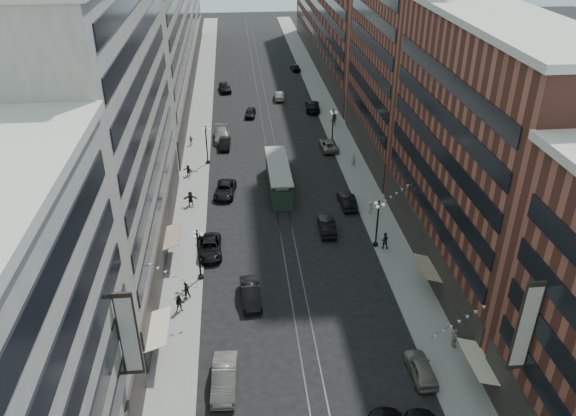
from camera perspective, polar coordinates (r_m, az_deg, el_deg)
name	(u,v)px	position (r m, az deg, el deg)	size (l,w,h in m)	color
ground	(271,147)	(84.19, -1.74, 6.17)	(220.00, 220.00, 0.00)	black
sidewalk_west	(199,125)	(93.48, -9.00, 8.28)	(4.00, 180.00, 0.15)	gray
sidewalk_east	(333,121)	(94.67, 4.55, 8.83)	(4.00, 180.00, 0.15)	gray
rail_west	(262,124)	(93.42, -2.62, 8.56)	(0.12, 180.00, 0.02)	#2D2D33
rail_east	(271,123)	(93.49, -1.76, 8.59)	(0.12, 180.00, 0.02)	#2D2D33
building_west_mid	(107,130)	(55.06, -17.93, 7.60)	(8.00, 36.00, 28.00)	#ACA799
building_west_far	(168,14)	(115.64, -12.13, 18.72)	(8.00, 90.00, 26.00)	#ACA799
building_east_mid	(479,156)	(54.59, 18.80, 4.98)	(8.00, 30.00, 24.00)	brown
building_east_tower	(404,2)	(77.46, 11.69, 19.80)	(8.00, 26.00, 42.00)	brown
building_east_far	(335,8)	(126.01, 4.81, 19.60)	(8.00, 72.00, 24.00)	brown
lamppost_sw_far	(199,253)	(54.45, -9.06, -4.52)	(1.03, 1.14, 5.52)	black
lamppost_sw_mid	(207,143)	(78.34, -8.28, 6.50)	(1.03, 1.14, 5.52)	black
lamppost_se_far	(377,222)	(59.41, 9.07, -1.40)	(1.03, 1.14, 5.52)	black
lamppost_se_mid	(333,126)	(84.09, 4.56, 8.34)	(1.03, 1.14, 5.52)	black
streetcar	(278,178)	(71.31, -0.98, 3.07)	(2.69, 12.14, 3.36)	#233728
car_1	(224,378)	(44.90, -6.49, -16.80)	(1.82, 5.22, 1.72)	#66635B
car_2	(210,247)	(59.41, -7.95, -3.99)	(2.43, 5.27, 1.46)	black
car_4	(421,368)	(46.69, 13.34, -15.54)	(1.76, 4.37, 1.49)	slate
car_5	(251,293)	(52.56, -3.81, -8.64)	(1.72, 4.93, 1.62)	black
pedestrian_2	(180,304)	(51.85, -10.94, -9.52)	(0.84, 0.46, 1.73)	black
pedestrian_4	(455,338)	(49.42, 16.57, -12.56)	(1.08, 0.49, 1.84)	#A59C88
car_7	(225,190)	(70.65, -6.41, 1.87)	(2.40, 5.20, 1.45)	black
car_8	(222,135)	(87.08, -6.72, 7.39)	(2.37, 5.84, 1.69)	gray
car_9	(225,87)	(110.06, -6.44, 12.12)	(2.04, 5.08, 1.73)	black
car_10	(347,200)	(68.01, 6.02, 0.78)	(1.64, 4.70, 1.55)	black
car_11	(328,145)	(83.41, 4.13, 6.41)	(2.36, 5.12, 1.42)	slate
car_12	(313,106)	(99.25, 2.51, 10.35)	(2.38, 5.84, 1.70)	black
car_13	(250,113)	(96.50, -3.85, 9.65)	(1.65, 4.09, 1.40)	black
car_14	(279,96)	(104.81, -0.92, 11.35)	(1.56, 4.49, 1.48)	slate
pedestrian_5	(190,199)	(68.41, -9.88, 0.95)	(1.71, 0.49, 1.84)	black
pedestrian_6	(191,140)	(85.55, -9.82, 6.80)	(0.89, 0.41, 1.52)	gray
pedestrian_7	(384,240)	(60.21, 9.77, -3.26)	(0.91, 0.50, 1.87)	black
pedestrian_8	(353,159)	(78.09, 6.64, 4.94)	(0.70, 0.46, 1.91)	#A59A88
pedestrian_9	(335,120)	(92.26, 4.76, 8.93)	(1.20, 0.49, 1.86)	black
car_extra_0	(225,143)	(84.36, -6.42, 6.59)	(1.56, 4.48, 1.48)	black
car_extra_1	(327,225)	(62.68, 3.97, -1.77)	(1.67, 4.79, 1.58)	black
car_extra_2	(295,67)	(123.28, 0.74, 14.11)	(1.71, 4.25, 1.45)	black
pedestrian_extra_0	(186,290)	(53.34, -10.34, -8.19)	(0.85, 0.47, 1.75)	black
pedestrian_extra_1	(188,171)	(75.88, -10.11, 3.77)	(1.44, 0.41, 1.55)	black
pedestrian_extra_2	(370,207)	(66.40, 8.36, 0.06)	(1.06, 0.44, 1.64)	#ADA090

